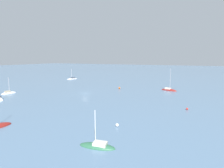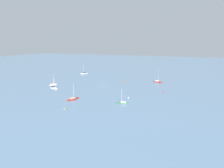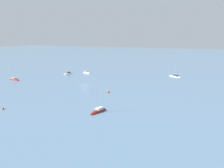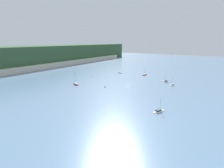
% 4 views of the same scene
% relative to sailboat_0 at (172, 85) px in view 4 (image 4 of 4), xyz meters
% --- Properties ---
extents(ground_plane, '(600.00, 600.00, 0.00)m').
position_rel_sailboat_0_xyz_m(ground_plane, '(-14.05, 28.39, -0.11)').
color(ground_plane, slate).
extents(hillside_ridge, '(387.49, 66.14, 24.68)m').
position_rel_sailboat_0_xyz_m(hillside_ridge, '(-14.05, 176.18, 12.23)').
color(hillside_ridge, '#335133').
rests_on(hillside_ridge, ground_plane).
extents(shore_town_strip, '(329.37, 6.00, 5.58)m').
position_rel_sailboat_0_xyz_m(shore_town_strip, '(-14.05, 139.61, 2.68)').
color(shore_town_strip, beige).
rests_on(shore_town_strip, ground_plane).
extents(sailboat_0, '(5.94, 3.32, 7.47)m').
position_rel_sailboat_0_xyz_m(sailboat_0, '(0.00, 0.00, 0.00)').
color(sailboat_0, silver).
rests_on(sailboat_0, ground_plane).
extents(sailboat_1, '(7.56, 5.31, 7.74)m').
position_rel_sailboat_0_xyz_m(sailboat_1, '(-51.27, -7.36, 0.00)').
color(sailboat_1, silver).
rests_on(sailboat_1, ground_plane).
extents(sailboat_2, '(8.16, 4.15, 8.56)m').
position_rel_sailboat_0_xyz_m(sailboat_2, '(25.30, 31.45, -0.04)').
color(sailboat_2, maroon).
rests_on(sailboat_2, ground_plane).
extents(sailboat_3, '(3.71, 7.28, 10.74)m').
position_rel_sailboat_0_xyz_m(sailboat_3, '(-35.46, 59.20, 0.01)').
color(sailboat_3, maroon).
rests_on(sailboat_3, ground_plane).
extents(sailboat_4, '(3.13, 6.53, 6.89)m').
position_rel_sailboat_0_xyz_m(sailboat_4, '(22.27, 55.31, -0.02)').
color(sailboat_4, '#2D6647').
rests_on(sailboat_4, ground_plane).
extents(sailboat_5, '(3.24, 6.19, 6.92)m').
position_rel_sailboat_0_xyz_m(sailboat_5, '(8.53, 7.12, 0.01)').
color(sailboat_5, white).
rests_on(sailboat_5, ground_plane).
extents(mooring_buoy_0, '(0.86, 0.86, 0.86)m').
position_rel_sailboat_0_xyz_m(mooring_buoy_0, '(-29.71, 37.33, 0.32)').
color(mooring_buoy_0, orange).
rests_on(mooring_buoy_0, ground_plane).
extents(mooring_buoy_1, '(0.61, 0.61, 0.61)m').
position_rel_sailboat_0_xyz_m(mooring_buoy_1, '(-6.81, 67.93, 0.19)').
color(mooring_buoy_1, red).
rests_on(mooring_buoy_1, ground_plane).
extents(mooring_buoy_2, '(0.71, 0.71, 0.71)m').
position_rel_sailboat_0_xyz_m(mooring_buoy_2, '(12.93, 54.80, 0.25)').
color(mooring_buoy_2, white).
rests_on(mooring_buoy_2, ground_plane).
extents(mooring_buoy_3, '(0.56, 0.56, 0.56)m').
position_rel_sailboat_0_xyz_m(mooring_buoy_3, '(40.05, 36.92, 0.17)').
color(mooring_buoy_3, yellow).
rests_on(mooring_buoy_3, ground_plane).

